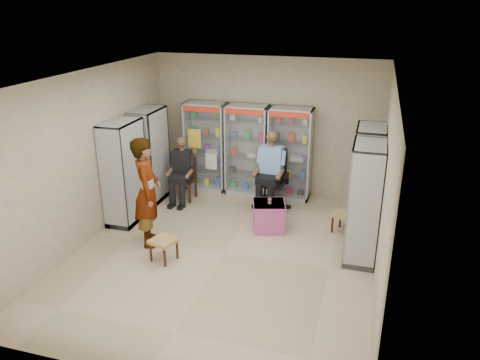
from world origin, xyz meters
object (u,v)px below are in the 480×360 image
(cabinet_back_mid, at_px, (247,150))
(cabinet_right_far, at_px, (366,180))
(cabinet_back_right, at_px, (290,154))
(pink_trunk, at_px, (269,216))
(cabinet_left_far, at_px, (150,156))
(cabinet_left_near, at_px, (124,173))
(standing_man, at_px, (147,192))
(woven_stool_b, at_px, (164,250))
(woven_stool_a, at_px, (344,223))
(wooden_chair, at_px, (185,179))
(cabinet_back_left, at_px, (206,147))
(cabinet_right_near, at_px, (364,203))
(seated_shopkeeper, at_px, (271,173))
(office_chair, at_px, (272,179))

(cabinet_back_mid, height_order, cabinet_right_far, same)
(cabinet_back_right, relative_size, pink_trunk, 3.52)
(cabinet_back_right, relative_size, cabinet_left_far, 1.00)
(cabinet_right_far, relative_size, cabinet_left_near, 1.00)
(cabinet_right_far, height_order, pink_trunk, cabinet_right_far)
(cabinet_back_right, bearing_deg, cabinet_right_far, -34.73)
(standing_man, bearing_deg, woven_stool_b, -157.26)
(pink_trunk, distance_m, woven_stool_a, 1.40)
(cabinet_back_mid, distance_m, standing_man, 2.92)
(cabinet_back_mid, distance_m, wooden_chair, 1.50)
(cabinet_back_left, relative_size, cabinet_right_near, 1.00)
(seated_shopkeeper, distance_m, standing_man, 2.71)
(woven_stool_b, bearing_deg, seated_shopkeeper, 64.05)
(pink_trunk, xyz_separation_m, woven_stool_a, (1.37, 0.29, -0.09))
(seated_shopkeeper, relative_size, woven_stool_a, 4.15)
(cabinet_right_near, bearing_deg, woven_stool_a, 20.73)
(woven_stool_a, distance_m, woven_stool_b, 3.37)
(seated_shopkeeper, xyz_separation_m, pink_trunk, (0.18, -0.99, -0.51))
(cabinet_back_left, bearing_deg, cabinet_left_near, -114.61)
(cabinet_left_near, distance_m, office_chair, 2.97)
(cabinet_right_near, bearing_deg, seated_shopkeeper, 50.12)
(wooden_chair, bearing_deg, cabinet_right_far, -6.04)
(cabinet_back_left, relative_size, wooden_chair, 2.13)
(cabinet_back_left, xyz_separation_m, office_chair, (1.65, -0.61, -0.39))
(cabinet_back_left, bearing_deg, cabinet_right_near, -32.28)
(cabinet_back_left, distance_m, cabinet_right_far, 3.71)
(cabinet_back_right, distance_m, woven_stool_a, 2.05)
(cabinet_left_far, bearing_deg, cabinet_right_near, 73.75)
(seated_shopkeeper, bearing_deg, pink_trunk, -75.70)
(woven_stool_b, bearing_deg, cabinet_left_near, 138.09)
(cabinet_left_far, distance_m, office_chair, 2.63)
(cabinet_back_right, bearing_deg, seated_shopkeeper, -111.05)
(cabinet_back_right, bearing_deg, woven_stool_b, -114.98)
(cabinet_right_far, xyz_separation_m, cabinet_left_far, (-4.46, 0.20, 0.00))
(cabinet_right_far, xyz_separation_m, wooden_chair, (-3.78, 0.40, -0.53))
(wooden_chair, relative_size, seated_shopkeeper, 0.60)
(cabinet_right_far, height_order, woven_stool_a, cabinet_right_far)
(cabinet_right_far, relative_size, woven_stool_b, 5.17)
(cabinet_back_left, relative_size, seated_shopkeeper, 1.28)
(cabinet_back_right, bearing_deg, cabinet_back_left, 180.00)
(cabinet_right_far, relative_size, woven_stool_a, 5.31)
(pink_trunk, bearing_deg, cabinet_left_far, 165.48)
(cabinet_back_mid, relative_size, cabinet_back_right, 1.00)
(woven_stool_b, xyz_separation_m, standing_man, (-0.49, 0.49, 0.79))
(cabinet_back_mid, distance_m, woven_stool_a, 2.75)
(cabinet_back_mid, xyz_separation_m, cabinet_right_near, (2.58, -2.23, 0.00))
(pink_trunk, bearing_deg, wooden_chair, 156.25)
(cabinet_back_right, distance_m, wooden_chair, 2.33)
(cabinet_back_left, bearing_deg, standing_man, -91.94)
(woven_stool_b, distance_m, standing_man, 1.05)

